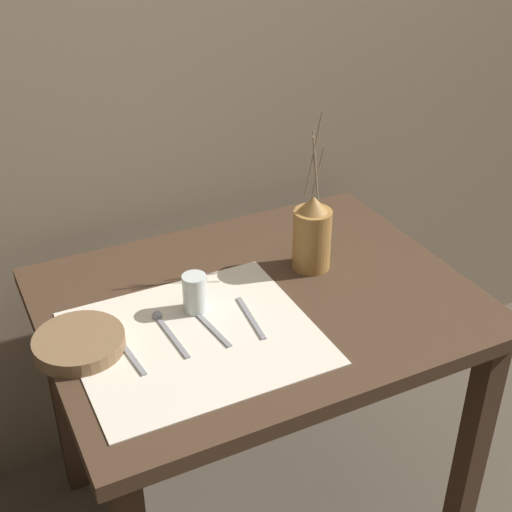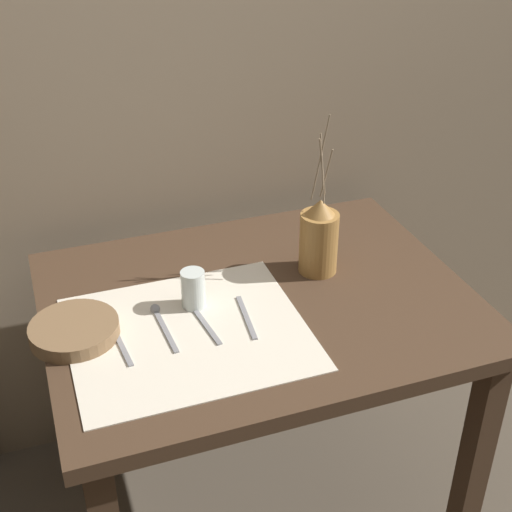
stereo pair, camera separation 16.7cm
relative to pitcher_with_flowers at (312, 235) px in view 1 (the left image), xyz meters
name	(u,v)px [view 1 (the left image)]	position (x,y,z in m)	size (l,w,h in m)	color
ground_plane	(258,508)	(-0.19, -0.07, -0.86)	(12.00, 12.00, 0.00)	brown
stone_wall_back	(174,64)	(-0.19, 0.44, 0.34)	(7.00, 0.06, 2.40)	gray
wooden_table	(258,334)	(-0.19, -0.07, -0.21)	(1.03, 0.80, 0.76)	#422D1E
linen_cloth	(195,338)	(-0.38, -0.15, -0.09)	(0.53, 0.46, 0.00)	beige
pitcher_with_flowers	(312,235)	(0.00, 0.00, 0.00)	(0.10, 0.10, 0.42)	olive
wooden_bowl	(79,343)	(-0.63, -0.08, -0.08)	(0.20, 0.20, 0.04)	brown
glass_tumbler_near	(195,293)	(-0.34, -0.05, -0.04)	(0.06, 0.06, 0.09)	silver
fork_outer	(128,353)	(-0.54, -0.14, -0.09)	(0.03, 0.17, 0.00)	gray
spoon_inner	(163,323)	(-0.43, -0.07, -0.09)	(0.03, 0.18, 0.02)	gray
spoon_outer	(199,315)	(-0.35, -0.08, -0.09)	(0.04, 0.18, 0.02)	gray
fork_inner	(251,318)	(-0.24, -0.14, -0.09)	(0.03, 0.17, 0.00)	gray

